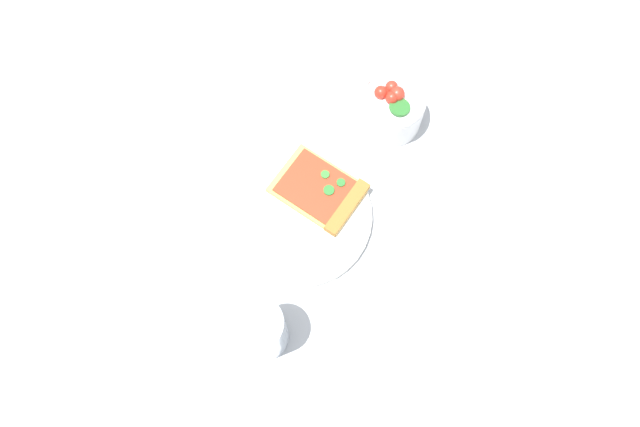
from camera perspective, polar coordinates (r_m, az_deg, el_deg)
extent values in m
plane|color=#B2B7BC|center=(0.89, -2.48, -1.16)|extent=(2.40, 2.40, 0.00)
cylinder|color=white|center=(0.89, -2.01, -0.29)|extent=(0.22, 0.22, 0.01)
cube|color=#E5B256|center=(0.89, -0.23, 2.37)|extent=(0.14, 0.11, 0.01)
cube|color=#A36B2D|center=(0.88, 2.66, 0.59)|extent=(0.03, 0.10, 0.01)
cube|color=red|center=(0.89, -0.23, 2.50)|extent=(0.12, 0.10, 0.00)
cylinder|color=#388433|center=(0.89, 0.50, 3.79)|extent=(0.01, 0.01, 0.00)
cylinder|color=#2D722D|center=(0.88, 0.87, 2.26)|extent=(0.02, 0.02, 0.00)
cylinder|color=#2D722D|center=(0.89, 2.03, 3.00)|extent=(0.01, 0.01, 0.00)
cylinder|color=white|center=(0.94, 6.81, 9.94)|extent=(0.10, 0.10, 0.06)
torus|color=white|center=(0.91, 7.06, 11.00)|extent=(0.10, 0.10, 0.01)
sphere|color=red|center=(0.91, 7.46, 11.39)|extent=(0.02, 0.02, 0.02)
sphere|color=red|center=(0.91, 6.95, 11.05)|extent=(0.02, 0.02, 0.02)
sphere|color=red|center=(0.91, 5.90, 11.57)|extent=(0.02, 0.02, 0.02)
sphere|color=red|center=(0.91, 6.17, 11.52)|extent=(0.02, 0.02, 0.02)
sphere|color=red|center=(0.92, 6.93, 12.05)|extent=(0.02, 0.02, 0.02)
cylinder|color=#2D722D|center=(0.90, 7.71, 10.15)|extent=(0.04, 0.04, 0.01)
cylinder|color=silver|center=(0.80, -5.77, -11.15)|extent=(0.07, 0.07, 0.12)
cylinder|color=black|center=(0.80, -5.75, -11.19)|extent=(0.06, 0.06, 0.11)
cube|color=white|center=(0.76, -6.94, -11.32)|extent=(0.03, 0.03, 0.02)
cube|color=white|center=(0.76, -7.09, -11.07)|extent=(0.03, 0.03, 0.02)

